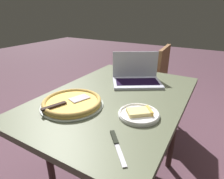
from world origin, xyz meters
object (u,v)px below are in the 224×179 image
object	(u,v)px
laptop	(136,77)
pizza_plate	(139,114)
chair_near	(150,79)
table_knife	(116,143)
dining_table	(116,105)
pizza_tray	(72,102)

from	to	relation	value
laptop	pizza_plate	xyz separation A→B (m)	(0.45, 0.21, -0.03)
laptop	chair_near	distance (m)	0.74
table_knife	chair_near	xyz separation A→B (m)	(-1.39, -0.33, -0.21)
pizza_plate	table_knife	bearing A→B (deg)	1.32
pizza_plate	chair_near	distance (m)	1.20
dining_table	pizza_plate	distance (m)	0.29
dining_table	table_knife	size ratio (longest dim) A/B	7.09
pizza_plate	chair_near	bearing A→B (deg)	-164.08
laptop	table_knife	bearing A→B (deg)	16.95
dining_table	pizza_plate	bearing A→B (deg)	53.68
pizza_plate	table_knife	size ratio (longest dim) A/B	1.26
dining_table	laptop	bearing A→B (deg)	176.26
chair_near	table_knife	bearing A→B (deg)	13.34
pizza_tray	table_knife	distance (m)	0.42
pizza_tray	table_knife	size ratio (longest dim) A/B	2.10
chair_near	pizza_tray	bearing A→B (deg)	-2.58
laptop	table_knife	world-z (taller)	laptop
laptop	table_knife	size ratio (longest dim) A/B	2.48
laptop	chair_near	size ratio (longest dim) A/B	0.48
pizza_plate	chair_near	size ratio (longest dim) A/B	0.24
dining_table	laptop	distance (m)	0.30
table_knife	chair_near	size ratio (longest dim) A/B	0.19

